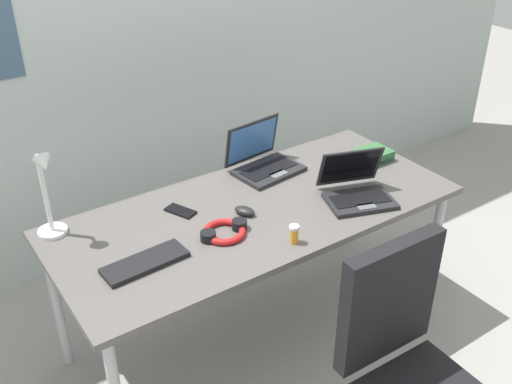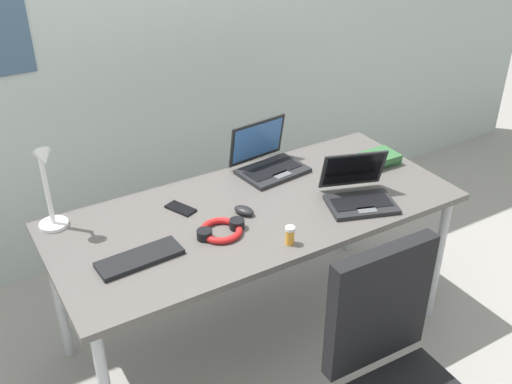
{
  "view_description": "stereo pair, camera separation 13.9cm",
  "coord_description": "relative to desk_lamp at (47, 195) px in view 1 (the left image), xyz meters",
  "views": [
    {
      "loc": [
        -1.26,
        -1.84,
        2.12
      ],
      "look_at": [
        0.0,
        0.0,
        0.82
      ],
      "focal_mm": 41.81,
      "sensor_mm": 36.0,
      "label": 1
    },
    {
      "loc": [
        -1.14,
        -1.91,
        2.12
      ],
      "look_at": [
        0.0,
        0.0,
        0.82
      ],
      "focal_mm": 41.81,
      "sensor_mm": 36.0,
      "label": 2
    }
  ],
  "objects": [
    {
      "name": "laptop_near_lamp",
      "position": [
        1.03,
        -0.0,
        -0.15
      ],
      "size": [
        0.34,
        0.29,
        0.23
      ],
      "color": "#232326",
      "rests_on": "desk"
    },
    {
      "name": "cell_phone",
      "position": [
        0.51,
        -0.12,
        -0.19
      ],
      "size": [
        0.11,
        0.15,
        0.01
      ],
      "primitive_type": "cube",
      "rotation": [
        0.0,
        0.0,
        0.4
      ],
      "color": "black",
      "rests_on": "desk"
    },
    {
      "name": "ground_plane",
      "position": [
        0.8,
        -0.28,
        -0.94
      ],
      "size": [
        12.0,
        12.0,
        0.0
      ],
      "primitive_type": "plane",
      "color": "gray"
    },
    {
      "name": "pill_bottle",
      "position": [
        0.78,
        -0.58,
        -0.16
      ],
      "size": [
        0.04,
        0.04,
        0.08
      ],
      "color": "gold",
      "rests_on": "desk"
    },
    {
      "name": "desk",
      "position": [
        0.8,
        -0.28,
        -0.25
      ],
      "size": [
        1.8,
        0.8,
        0.74
      ],
      "color": "#595451",
      "rests_on": "ground_plane"
    },
    {
      "name": "laptop_mid_desk",
      "position": [
        1.22,
        -0.47,
        -0.15
      ],
      "size": [
        0.37,
        0.35,
        0.21
      ],
      "color": "#232326",
      "rests_on": "desk"
    },
    {
      "name": "wall_back",
      "position": [
        0.8,
        0.82,
        0.36
      ],
      "size": [
        6.0,
        0.13,
        2.6
      ],
      "color": "#B2BCB7",
      "rests_on": "ground_plane"
    },
    {
      "name": "desk_lamp",
      "position": [
        0.0,
        0.0,
        0.0
      ],
      "size": [
        0.12,
        0.18,
        0.4
      ],
      "color": "white",
      "rests_on": "desk"
    },
    {
      "name": "book_stack",
      "position": [
        1.55,
        -0.23,
        -0.17
      ],
      "size": [
        0.21,
        0.16,
        0.05
      ],
      "color": "#336638",
      "rests_on": "desk"
    },
    {
      "name": "external_keyboard",
      "position": [
        0.22,
        -0.38,
        -0.19
      ],
      "size": [
        0.34,
        0.14,
        0.02
      ],
      "primitive_type": "cube",
      "rotation": [
        0.0,
        0.0,
        0.05
      ],
      "color": "black",
      "rests_on": "desk"
    },
    {
      "name": "headphones",
      "position": [
        0.57,
        -0.37,
        -0.18
      ],
      "size": [
        0.21,
        0.18,
        0.04
      ],
      "color": "red",
      "rests_on": "desk"
    },
    {
      "name": "computer_mouse",
      "position": [
        0.73,
        -0.29,
        -0.18
      ],
      "size": [
        0.09,
        0.11,
        0.03
      ],
      "primitive_type": "ellipsoid",
      "rotation": [
        0.0,
        0.0,
        0.42
      ],
      "color": "black",
      "rests_on": "desk"
    }
  ]
}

